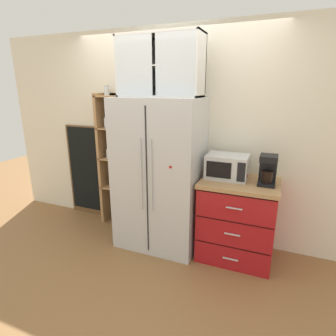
# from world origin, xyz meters

# --- Properties ---
(ground_plane) EXTENTS (10.77, 10.77, 0.00)m
(ground_plane) POSITION_xyz_m (0.00, 0.00, 0.00)
(ground_plane) COLOR olive
(wall_back_cream) EXTENTS (5.07, 0.10, 2.55)m
(wall_back_cream) POSITION_xyz_m (0.00, 0.40, 1.27)
(wall_back_cream) COLOR silver
(wall_back_cream) RESTS_ON ground
(refrigerator) EXTENTS (0.96, 0.71, 1.76)m
(refrigerator) POSITION_xyz_m (0.00, 0.01, 0.88)
(refrigerator) COLOR silver
(refrigerator) RESTS_ON ground
(pantry_shelf_column) EXTENTS (0.51, 0.25, 1.90)m
(pantry_shelf_column) POSITION_xyz_m (-0.76, 0.30, 0.94)
(pantry_shelf_column) COLOR brown
(pantry_shelf_column) RESTS_ON ground
(counter_cabinet) EXTENTS (0.82, 0.64, 0.90)m
(counter_cabinet) POSITION_xyz_m (0.91, 0.05, 0.45)
(counter_cabinet) COLOR #A8161C
(counter_cabinet) RESTS_ON ground
(microwave) EXTENTS (0.44, 0.33, 0.26)m
(microwave) POSITION_xyz_m (0.76, 0.10, 1.03)
(microwave) COLOR silver
(microwave) RESTS_ON counter_cabinet
(coffee_maker) EXTENTS (0.17, 0.20, 0.31)m
(coffee_maker) POSITION_xyz_m (1.18, 0.05, 1.06)
(coffee_maker) COLOR black
(coffee_maker) RESTS_ON counter_cabinet
(mug_red) EXTENTS (0.12, 0.08, 0.10)m
(mug_red) POSITION_xyz_m (0.91, 0.08, 0.95)
(mug_red) COLOR red
(mug_red) RESTS_ON counter_cabinet
(bottle_amber) EXTENTS (0.07, 0.07, 0.25)m
(bottle_amber) POSITION_xyz_m (0.91, 0.12, 1.01)
(bottle_amber) COLOR brown
(bottle_amber) RESTS_ON counter_cabinet
(upper_cabinet) EXTENTS (0.92, 0.32, 0.63)m
(upper_cabinet) POSITION_xyz_m (0.00, 0.05, 2.07)
(upper_cabinet) COLOR silver
(upper_cabinet) RESTS_ON refrigerator
(chalkboard_menu) EXTENTS (0.60, 0.04, 1.34)m
(chalkboard_menu) POSITION_xyz_m (-1.33, 0.33, 0.68)
(chalkboard_menu) COLOR brown
(chalkboard_menu) RESTS_ON ground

